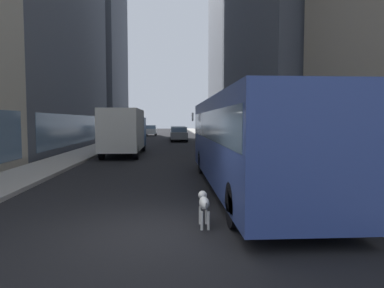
% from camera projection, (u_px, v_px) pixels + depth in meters
% --- Properties ---
extents(ground_plane, '(120.00, 120.00, 0.00)m').
position_uv_depth(ground_plane, '(168.00, 140.00, 41.89)').
color(ground_plane, black).
extents(sidewalk_left, '(2.40, 110.00, 0.15)m').
position_uv_depth(sidewalk_left, '(122.00, 139.00, 41.53)').
color(sidewalk_left, '#9E9991').
rests_on(sidewalk_left, ground).
extents(sidewalk_right, '(2.40, 110.00, 0.15)m').
position_uv_depth(sidewalk_right, '(214.00, 139.00, 42.24)').
color(sidewalk_right, '#ADA89E').
rests_on(sidewalk_right, ground).
extents(building_left_far, '(9.69, 16.41, 40.15)m').
position_uv_depth(building_left_far, '(87.00, 0.00, 49.92)').
color(building_left_far, '#4C515B').
rests_on(building_left_far, ground).
extents(building_right_mid, '(10.95, 21.51, 20.28)m').
position_uv_depth(building_right_mid, '(301.00, 32.00, 30.12)').
color(building_right_mid, '#4C515B').
rests_on(building_right_mid, ground).
extents(transit_bus, '(2.78, 11.53, 3.05)m').
position_uv_depth(transit_bus, '(245.00, 137.00, 11.45)').
color(transit_bus, '#33478C').
rests_on(transit_bus, ground).
extents(car_grey_wagon, '(1.85, 3.96, 1.62)m').
position_uv_depth(car_grey_wagon, '(179.00, 134.00, 37.97)').
color(car_grey_wagon, slate).
rests_on(car_grey_wagon, ground).
extents(car_silver_sedan, '(1.91, 4.68, 1.62)m').
position_uv_depth(car_silver_sedan, '(178.00, 133.00, 42.58)').
color(car_silver_sedan, '#B7BABF').
rests_on(car_silver_sedan, ground).
extents(car_white_van, '(1.71, 4.51, 1.62)m').
position_uv_depth(car_white_van, '(151.00, 130.00, 52.77)').
color(car_white_van, silver).
rests_on(car_white_van, ground).
extents(box_truck, '(2.30, 7.50, 3.05)m').
position_uv_depth(box_truck, '(125.00, 130.00, 22.74)').
color(box_truck, '#19519E').
rests_on(box_truck, ground).
extents(dalmatian_dog, '(0.22, 0.96, 0.72)m').
position_uv_depth(dalmatian_dog, '(204.00, 203.00, 7.45)').
color(dalmatian_dog, white).
rests_on(dalmatian_dog, ground).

